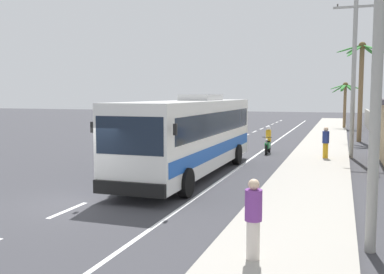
{
  "coord_description": "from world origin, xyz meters",
  "views": [
    {
      "loc": [
        7.97,
        -12.25,
        3.58
      ],
      "look_at": [
        1.7,
        6.18,
        1.7
      ],
      "focal_mm": 41.34,
      "sensor_mm": 36.0,
      "label": 1
    }
  ],
  "objects_px": {
    "pedestrian_midwalk": "(326,142)",
    "utility_pole_nearest": "(378,45)",
    "motorcycle_beside_bus": "(268,142)",
    "pedestrian_near_kerb": "(253,217)",
    "coach_bus_foreground": "(191,133)",
    "palm_second": "(361,74)",
    "palm_nearest": "(345,95)",
    "utility_pole_mid": "(354,63)"
  },
  "relations": [
    {
      "from": "motorcycle_beside_bus",
      "to": "pedestrian_near_kerb",
      "type": "bearing_deg",
      "value": -81.9
    },
    {
      "from": "utility_pole_nearest",
      "to": "palm_second",
      "type": "distance_m",
      "value": 25.21
    },
    {
      "from": "utility_pole_mid",
      "to": "palm_nearest",
      "type": "distance_m",
      "value": 22.23
    },
    {
      "from": "utility_pole_nearest",
      "to": "palm_second",
      "type": "relative_size",
      "value": 1.18
    },
    {
      "from": "pedestrian_midwalk",
      "to": "palm_nearest",
      "type": "height_order",
      "value": "palm_nearest"
    },
    {
      "from": "palm_nearest",
      "to": "palm_second",
      "type": "bearing_deg",
      "value": -85.33
    },
    {
      "from": "utility_pole_mid",
      "to": "pedestrian_near_kerb",
      "type": "bearing_deg",
      "value": -97.21
    },
    {
      "from": "pedestrian_midwalk",
      "to": "palm_second",
      "type": "xyz_separation_m",
      "value": [
        2.06,
        10.98,
        4.08
      ]
    },
    {
      "from": "palm_second",
      "to": "coach_bus_foreground",
      "type": "bearing_deg",
      "value": -113.65
    },
    {
      "from": "motorcycle_beside_bus",
      "to": "pedestrian_near_kerb",
      "type": "relative_size",
      "value": 1.15
    },
    {
      "from": "motorcycle_beside_bus",
      "to": "palm_second",
      "type": "bearing_deg",
      "value": 58.64
    },
    {
      "from": "coach_bus_foreground",
      "to": "utility_pole_nearest",
      "type": "bearing_deg",
      "value": -48.34
    },
    {
      "from": "palm_second",
      "to": "palm_nearest",
      "type": "bearing_deg",
      "value": 94.67
    },
    {
      "from": "coach_bus_foreground",
      "to": "pedestrian_near_kerb",
      "type": "relative_size",
      "value": 7.07
    },
    {
      "from": "coach_bus_foreground",
      "to": "palm_nearest",
      "type": "height_order",
      "value": "palm_nearest"
    },
    {
      "from": "utility_pole_mid",
      "to": "motorcycle_beside_bus",
      "type": "bearing_deg",
      "value": 176.21
    },
    {
      "from": "motorcycle_beside_bus",
      "to": "pedestrian_midwalk",
      "type": "height_order",
      "value": "pedestrian_midwalk"
    },
    {
      "from": "palm_nearest",
      "to": "palm_second",
      "type": "xyz_separation_m",
      "value": [
        1.05,
        -12.84,
        1.54
      ]
    },
    {
      "from": "motorcycle_beside_bus",
      "to": "pedestrian_near_kerb",
      "type": "height_order",
      "value": "pedestrian_near_kerb"
    },
    {
      "from": "coach_bus_foreground",
      "to": "palm_second",
      "type": "relative_size",
      "value": 1.61
    },
    {
      "from": "pedestrian_midwalk",
      "to": "utility_pole_nearest",
      "type": "height_order",
      "value": "utility_pole_nearest"
    },
    {
      "from": "pedestrian_midwalk",
      "to": "utility_pole_nearest",
      "type": "distance_m",
      "value": 14.75
    },
    {
      "from": "utility_pole_nearest",
      "to": "pedestrian_midwalk",
      "type": "bearing_deg",
      "value": 96.02
    },
    {
      "from": "coach_bus_foreground",
      "to": "pedestrian_midwalk",
      "type": "xyz_separation_m",
      "value": [
        5.52,
        6.33,
        -0.84
      ]
    },
    {
      "from": "pedestrian_midwalk",
      "to": "utility_pole_mid",
      "type": "bearing_deg",
      "value": -111.52
    },
    {
      "from": "motorcycle_beside_bus",
      "to": "palm_second",
      "type": "height_order",
      "value": "palm_second"
    },
    {
      "from": "utility_pole_nearest",
      "to": "palm_nearest",
      "type": "height_order",
      "value": "utility_pole_nearest"
    },
    {
      "from": "coach_bus_foreground",
      "to": "pedestrian_near_kerb",
      "type": "xyz_separation_m",
      "value": [
        4.64,
        -9.54,
        -0.83
      ]
    },
    {
      "from": "coach_bus_foreground",
      "to": "palm_nearest",
      "type": "distance_m",
      "value": 30.89
    },
    {
      "from": "utility_pole_mid",
      "to": "palm_nearest",
      "type": "bearing_deg",
      "value": 90.84
    },
    {
      "from": "pedestrian_near_kerb",
      "to": "palm_second",
      "type": "distance_m",
      "value": 27.31
    },
    {
      "from": "coach_bus_foreground",
      "to": "utility_pole_nearest",
      "type": "xyz_separation_m",
      "value": [
        7.02,
        -7.89,
        2.79
      ]
    },
    {
      "from": "coach_bus_foreground",
      "to": "utility_pole_mid",
      "type": "xyz_separation_m",
      "value": [
        6.86,
        7.99,
        3.46
      ]
    },
    {
      "from": "pedestrian_near_kerb",
      "to": "utility_pole_mid",
      "type": "height_order",
      "value": "utility_pole_mid"
    },
    {
      "from": "utility_pole_mid",
      "to": "palm_second",
      "type": "bearing_deg",
      "value": 85.56
    },
    {
      "from": "motorcycle_beside_bus",
      "to": "utility_pole_nearest",
      "type": "bearing_deg",
      "value": -73.1
    },
    {
      "from": "pedestrian_midwalk",
      "to": "pedestrian_near_kerb",
      "type": "bearing_deg",
      "value": 104.13
    },
    {
      "from": "motorcycle_beside_bus",
      "to": "pedestrian_midwalk",
      "type": "distance_m",
      "value": 3.97
    },
    {
      "from": "utility_pole_nearest",
      "to": "pedestrian_near_kerb",
      "type": "bearing_deg",
      "value": -145.22
    },
    {
      "from": "pedestrian_near_kerb",
      "to": "utility_pole_nearest",
      "type": "height_order",
      "value": "utility_pole_nearest"
    },
    {
      "from": "pedestrian_midwalk",
      "to": "motorcycle_beside_bus",
      "type": "bearing_deg",
      "value": -12.74
    },
    {
      "from": "pedestrian_near_kerb",
      "to": "utility_pole_mid",
      "type": "distance_m",
      "value": 18.19
    }
  ]
}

